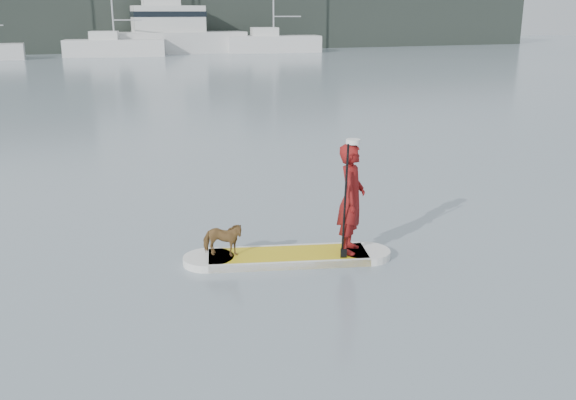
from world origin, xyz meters
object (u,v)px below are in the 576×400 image
object	(u,v)px
sailboat_e	(273,42)
motor_yacht_a	(176,31)
sailboat_d	(114,46)
dog	(222,239)
paddleboard	(288,257)
paddler	(351,199)

from	to	relation	value
sailboat_e	motor_yacht_a	world-z (taller)	sailboat_e
motor_yacht_a	sailboat_d	bearing A→B (deg)	-157.64
sailboat_e	dog	bearing A→B (deg)	-100.48
paddleboard	sailboat_d	xyz separation A→B (m)	(2.43, 48.85, 0.82)
paddler	dog	bearing A→B (deg)	109.35
paddleboard	sailboat_e	xyz separation A→B (m)	(16.90, 49.17, 0.83)
paddler	motor_yacht_a	bearing A→B (deg)	25.48
sailboat_e	motor_yacht_a	distance (m)	8.95
paddler	sailboat_d	size ratio (longest dim) A/B	0.14
sailboat_d	sailboat_e	world-z (taller)	sailboat_e
paddleboard	sailboat_d	distance (m)	48.92
sailboat_e	paddler	bearing A→B (deg)	-98.26
dog	sailboat_e	world-z (taller)	sailboat_e
paddleboard	sailboat_e	distance (m)	52.00
paddleboard	sailboat_e	bearing A→B (deg)	85.21
sailboat_e	motor_yacht_a	bearing A→B (deg)	176.97
paddleboard	paddler	size ratio (longest dim) A/B	1.85
dog	sailboat_e	bearing A→B (deg)	9.04
dog	sailboat_e	size ratio (longest dim) A/B	0.05
paddler	sailboat_d	distance (m)	49.11
sailboat_d	motor_yacht_a	size ratio (longest dim) A/B	1.07
sailboat_d	motor_yacht_a	world-z (taller)	sailboat_d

